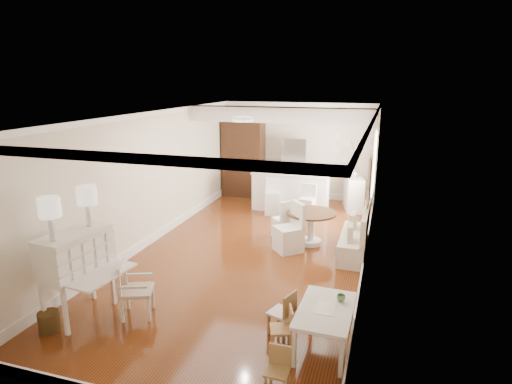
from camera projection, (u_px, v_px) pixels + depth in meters
The scene contains 20 objects.
room at pixel (258, 154), 8.56m from camera, with size 9.00×9.04×2.82m.
secretary_bureau at pixel (78, 275), 6.26m from camera, with size 1.04×1.06×1.33m, color white.
gustavian_armchair at pixel (137, 290), 6.33m from camera, with size 0.49×0.49×0.84m, color silver.
wicker_basket at pixel (49, 322), 6.00m from camera, with size 0.29×0.29×0.29m, color #4C3517.
kids_table at pixel (325, 328), 5.59m from camera, with size 0.69×1.14×0.57m, color silver.
kids_chair_a at pixel (281, 329), 5.56m from camera, with size 0.29×0.29×0.60m, color tan.
kids_chair_b at pixel (281, 312), 5.91m from camera, with size 0.32×0.32×0.66m, color #9C7946.
kids_chair_c at pixel (277, 371), 4.80m from camera, with size 0.26×0.26×0.54m, color #A4804A.
banquette at pixel (354, 232), 8.55m from camera, with size 0.52×1.60×0.98m, color silver.
dining_table at pixel (311, 228), 9.14m from camera, with size 1.05×1.05×0.72m, color #4F2F19.
slip_chair_near at pixel (288, 227), 8.72m from camera, with size 0.48×0.51×1.02m, color white.
slip_chair_far at pixel (284, 219), 9.47m from camera, with size 0.43×0.45×0.90m, color white.
breakfast_counter at pixel (290, 192), 11.48m from camera, with size 2.05×0.65×1.03m, color white.
bar_stool_left at pixel (272, 196), 11.16m from camera, with size 0.38×0.38×0.95m, color silver.
bar_stool_right at pixel (307, 203), 10.69m from camera, with size 0.36×0.36×0.90m, color white.
pantry_cabinet at pixel (243, 158), 12.80m from camera, with size 1.20×0.60×2.30m, color #381E11.
fridge at pixel (306, 170), 12.30m from camera, with size 0.75×0.65×1.80m, color silver.
sideboard at pixel (353, 193), 11.55m from camera, with size 0.42×0.95×0.91m, color silver.
pencil_cup at pixel (341, 298), 5.70m from camera, with size 0.11×0.11×0.09m, color #569054.
branch_vase at pixel (354, 173), 11.47m from camera, with size 0.18×0.18×0.19m, color white.
Camera 1 is at (2.51, -7.78, 3.44)m, focal length 30.00 mm.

